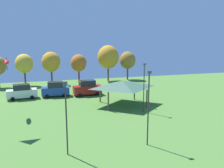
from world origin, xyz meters
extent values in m
ellipsoid|color=red|center=(-7.38, 36.07, 6.78)|extent=(0.71, 2.51, 0.65)
cube|color=black|center=(-7.38, 36.07, 6.93)|extent=(0.08, 0.08, 0.69)
cylinder|color=black|center=(-7.38, 36.07, 6.01)|extent=(0.06, 0.14, 0.62)
cube|color=silver|center=(-6.56, 44.11, 0.94)|extent=(4.81, 2.31, 1.23)
cube|color=#1E232D|center=(-6.56, 44.11, 1.98)|extent=(2.72, 1.93, 0.86)
cylinder|color=black|center=(-5.03, 43.38, 0.32)|extent=(0.66, 0.29, 0.64)
cylinder|color=black|center=(-5.24, 45.16, 0.32)|extent=(0.66, 0.29, 0.64)
cylinder|color=black|center=(-7.89, 43.05, 0.32)|extent=(0.66, 0.29, 0.64)
cylinder|color=black|center=(-8.09, 44.84, 0.32)|extent=(0.66, 0.29, 0.64)
cube|color=#234299|center=(-1.26, 44.29, 0.97)|extent=(4.59, 2.06, 1.30)
cube|color=#1E232D|center=(-1.26, 44.29, 2.08)|extent=(2.55, 1.83, 0.91)
cylinder|color=black|center=(0.09, 43.30, 0.32)|extent=(0.65, 0.25, 0.64)
cylinder|color=black|center=(0.17, 45.17, 0.32)|extent=(0.65, 0.25, 0.64)
cylinder|color=black|center=(-2.70, 43.42, 0.32)|extent=(0.65, 0.25, 0.64)
cylinder|color=black|center=(-2.62, 45.29, 0.32)|extent=(0.65, 0.25, 0.64)
cube|color=maroon|center=(4.04, 43.65, 1.00)|extent=(4.86, 2.11, 1.36)
cube|color=#1E232D|center=(4.04, 43.65, 2.16)|extent=(2.72, 1.83, 0.95)
cylinder|color=black|center=(5.57, 42.84, 0.32)|extent=(0.65, 0.26, 0.64)
cylinder|color=black|center=(5.45, 44.65, 0.32)|extent=(0.65, 0.26, 0.64)
cylinder|color=black|center=(2.62, 42.65, 0.32)|extent=(0.65, 0.26, 0.64)
cylinder|color=black|center=(2.51, 44.46, 0.32)|extent=(0.65, 0.26, 0.64)
cylinder|color=brown|center=(5.09, 33.96, 1.30)|extent=(0.20, 0.20, 2.60)
cylinder|color=brown|center=(10.73, 33.96, 1.30)|extent=(0.20, 0.20, 2.60)
cylinder|color=brown|center=(5.09, 38.65, 1.30)|extent=(0.20, 0.20, 2.60)
cylinder|color=brown|center=(10.73, 38.65, 1.30)|extent=(0.20, 0.20, 2.60)
pyramid|color=#3D604C|center=(7.91, 36.31, 3.10)|extent=(7.30, 6.08, 1.00)
cylinder|color=#2D2D33|center=(9.45, 32.23, 3.12)|extent=(0.12, 0.12, 6.25)
cube|color=#4C4C51|center=(9.45, 32.23, 6.37)|extent=(0.36, 0.20, 0.24)
cylinder|color=#2D2D33|center=(-1.49, 23.08, 3.01)|extent=(0.12, 0.12, 6.01)
cube|color=#4C4C51|center=(-1.49, 23.08, 6.13)|extent=(0.36, 0.20, 0.24)
cylinder|color=#2D2D33|center=(5.72, 22.88, 3.31)|extent=(0.12, 0.12, 6.63)
cube|color=#4C4C51|center=(5.72, 22.88, 6.75)|extent=(0.36, 0.20, 0.24)
cylinder|color=brown|center=(-6.72, 55.61, 1.63)|extent=(0.36, 0.36, 3.27)
ellipsoid|color=gold|center=(-6.72, 55.61, 4.61)|extent=(3.57, 3.57, 3.92)
cylinder|color=brown|center=(-1.38, 55.56, 1.69)|extent=(0.36, 0.36, 3.37)
ellipsoid|color=gold|center=(-1.38, 55.56, 4.81)|extent=(3.84, 3.84, 4.22)
cylinder|color=brown|center=(4.42, 55.61, 1.57)|extent=(0.36, 0.36, 3.13)
ellipsoid|color=#BC6623|center=(4.42, 55.61, 4.40)|extent=(3.39, 3.39, 3.73)
cylinder|color=brown|center=(11.29, 56.34, 1.85)|extent=(0.36, 0.36, 3.70)
ellipsoid|color=gold|center=(11.29, 56.34, 5.50)|extent=(4.81, 4.81, 5.29)
cylinder|color=brown|center=(16.21, 56.86, 1.60)|extent=(0.36, 0.36, 3.20)
ellipsoid|color=olive|center=(16.21, 56.86, 4.60)|extent=(3.73, 3.73, 4.11)
camera|label=1|loc=(-3.14, 4.28, 9.59)|focal=38.00mm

